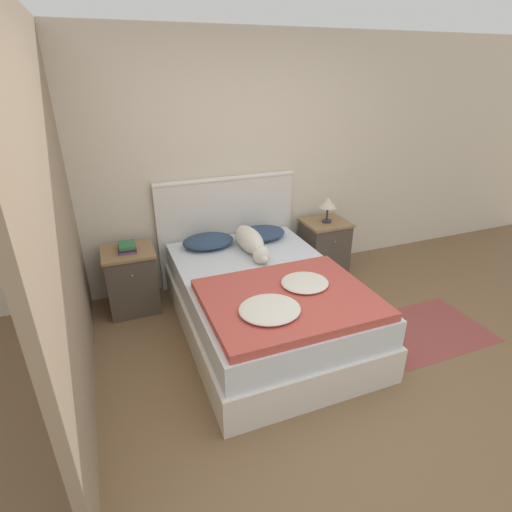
{
  "coord_description": "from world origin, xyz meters",
  "views": [
    {
      "loc": [
        -1.32,
        -1.83,
        2.19
      ],
      "look_at": [
        -0.13,
        1.2,
        0.65
      ],
      "focal_mm": 28.0,
      "sensor_mm": 36.0,
      "label": 1
    }
  ],
  "objects_px": {
    "dog": "(251,242)",
    "book_stack": "(127,247)",
    "nightstand_left": "(132,280)",
    "bed": "(264,303)",
    "nightstand_right": "(324,247)",
    "pillow_left": "(208,241)",
    "pillow_right": "(261,233)",
    "table_lamp": "(328,204)"
  },
  "relations": [
    {
      "from": "pillow_left",
      "to": "pillow_right",
      "type": "relative_size",
      "value": 1.0
    },
    {
      "from": "nightstand_left",
      "to": "book_stack",
      "type": "xyz_separation_m",
      "value": [
        0.0,
        -0.01,
        0.35
      ]
    },
    {
      "from": "bed",
      "to": "pillow_left",
      "type": "bearing_deg",
      "value": 109.85
    },
    {
      "from": "pillow_left",
      "to": "table_lamp",
      "type": "xyz_separation_m",
      "value": [
        1.36,
        -0.01,
        0.24
      ]
    },
    {
      "from": "nightstand_right",
      "to": "table_lamp",
      "type": "height_order",
      "value": "table_lamp"
    },
    {
      "from": "pillow_left",
      "to": "dog",
      "type": "height_order",
      "value": "dog"
    },
    {
      "from": "pillow_left",
      "to": "dog",
      "type": "relative_size",
      "value": 0.65
    },
    {
      "from": "bed",
      "to": "book_stack",
      "type": "relative_size",
      "value": 10.24
    },
    {
      "from": "bed",
      "to": "pillow_right",
      "type": "xyz_separation_m",
      "value": [
        0.29,
        0.8,
        0.34
      ]
    },
    {
      "from": "bed",
      "to": "table_lamp",
      "type": "height_order",
      "value": "table_lamp"
    },
    {
      "from": "dog",
      "to": "table_lamp",
      "type": "height_order",
      "value": "table_lamp"
    },
    {
      "from": "bed",
      "to": "pillow_right",
      "type": "height_order",
      "value": "pillow_right"
    },
    {
      "from": "pillow_left",
      "to": "book_stack",
      "type": "bearing_deg",
      "value": -179.63
    },
    {
      "from": "pillow_left",
      "to": "dog",
      "type": "distance_m",
      "value": 0.45
    },
    {
      "from": "bed",
      "to": "book_stack",
      "type": "distance_m",
      "value": 1.39
    },
    {
      "from": "pillow_left",
      "to": "table_lamp",
      "type": "relative_size",
      "value": 1.84
    },
    {
      "from": "pillow_right",
      "to": "nightstand_left",
      "type": "bearing_deg",
      "value": 179.8
    },
    {
      "from": "book_stack",
      "to": "bed",
      "type": "bearing_deg",
      "value": -36.49
    },
    {
      "from": "nightstand_left",
      "to": "dog",
      "type": "xyz_separation_m",
      "value": [
        1.14,
        -0.27,
        0.34
      ]
    },
    {
      "from": "nightstand_left",
      "to": "nightstand_right",
      "type": "xyz_separation_m",
      "value": [
        2.15,
        0.0,
        0.0
      ]
    },
    {
      "from": "bed",
      "to": "pillow_right",
      "type": "bearing_deg",
      "value": 70.15
    },
    {
      "from": "dog",
      "to": "book_stack",
      "type": "xyz_separation_m",
      "value": [
        -1.14,
        0.26,
        0.01
      ]
    },
    {
      "from": "nightstand_right",
      "to": "dog",
      "type": "height_order",
      "value": "dog"
    },
    {
      "from": "nightstand_left",
      "to": "pillow_right",
      "type": "xyz_separation_m",
      "value": [
        1.36,
        -0.0,
        0.29
      ]
    },
    {
      "from": "pillow_right",
      "to": "nightstand_right",
      "type": "bearing_deg",
      "value": 0.35
    },
    {
      "from": "pillow_left",
      "to": "dog",
      "type": "bearing_deg",
      "value": -36.86
    },
    {
      "from": "pillow_right",
      "to": "table_lamp",
      "type": "xyz_separation_m",
      "value": [
        0.79,
        -0.01,
        0.24
      ]
    },
    {
      "from": "table_lamp",
      "to": "bed",
      "type": "bearing_deg",
      "value": -143.81
    },
    {
      "from": "pillow_right",
      "to": "book_stack",
      "type": "relative_size",
      "value": 2.54
    },
    {
      "from": "bed",
      "to": "dog",
      "type": "bearing_deg",
      "value": 82.24
    },
    {
      "from": "book_stack",
      "to": "pillow_right",
      "type": "bearing_deg",
      "value": 0.21
    },
    {
      "from": "bed",
      "to": "table_lamp",
      "type": "relative_size",
      "value": 7.4
    },
    {
      "from": "dog",
      "to": "bed",
      "type": "bearing_deg",
      "value": -97.76
    },
    {
      "from": "pillow_right",
      "to": "table_lamp",
      "type": "distance_m",
      "value": 0.82
    },
    {
      "from": "pillow_left",
      "to": "nightstand_right",
      "type": "bearing_deg",
      "value": 0.2
    },
    {
      "from": "bed",
      "to": "table_lamp",
      "type": "xyz_separation_m",
      "value": [
        1.07,
        0.78,
        0.57
      ]
    },
    {
      "from": "nightstand_left",
      "to": "table_lamp",
      "type": "bearing_deg",
      "value": -0.46
    },
    {
      "from": "pillow_left",
      "to": "pillow_right",
      "type": "height_order",
      "value": "same"
    },
    {
      "from": "bed",
      "to": "nightstand_right",
      "type": "height_order",
      "value": "nightstand_right"
    },
    {
      "from": "nightstand_left",
      "to": "pillow_right",
      "type": "bearing_deg",
      "value": -0.2
    },
    {
      "from": "pillow_right",
      "to": "dog",
      "type": "distance_m",
      "value": 0.35
    },
    {
      "from": "bed",
      "to": "nightstand_left",
      "type": "relative_size",
      "value": 3.29
    }
  ]
}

